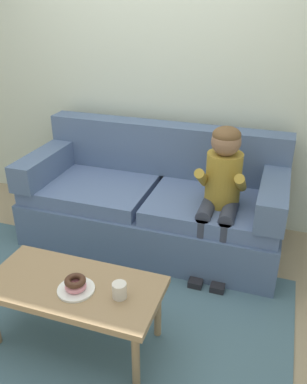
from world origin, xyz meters
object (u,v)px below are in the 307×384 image
object	(u,v)px
person_child	(221,187)
donut	(76,286)
coffee_table	(74,291)
toy_controller	(53,285)
mug	(119,290)
couch	(154,203)

from	to	relation	value
person_child	donut	bearing A→B (deg)	-119.37
coffee_table	toy_controller	xyz separation A→B (m)	(-0.41, 0.37, -0.36)
donut	mug	world-z (taller)	mug
person_child	mug	world-z (taller)	person_child
coffee_table	mug	bearing A→B (deg)	-2.30
toy_controller	person_child	bearing A→B (deg)	4.77
couch	coffee_table	distance (m)	1.24
toy_controller	donut	bearing A→B (deg)	-69.43
donut	person_child	bearing A→B (deg)	60.63
person_child	toy_controller	bearing A→B (deg)	-147.80
donut	mug	bearing A→B (deg)	6.72
couch	donut	distance (m)	1.29
couch	toy_controller	bearing A→B (deg)	-118.84
donut	toy_controller	size ratio (longest dim) A/B	0.53
donut	couch	bearing A→B (deg)	88.79
toy_controller	couch	bearing A→B (deg)	33.73
person_child	toy_controller	distance (m)	1.41
person_child	mug	bearing A→B (deg)	-108.69
couch	coffee_table	bearing A→B (deg)	-93.25
coffee_table	toy_controller	size ratio (longest dim) A/B	4.51
couch	donut	size ratio (longest dim) A/B	17.40
couch	toy_controller	xyz separation A→B (m)	(-0.48, -0.87, -0.32)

